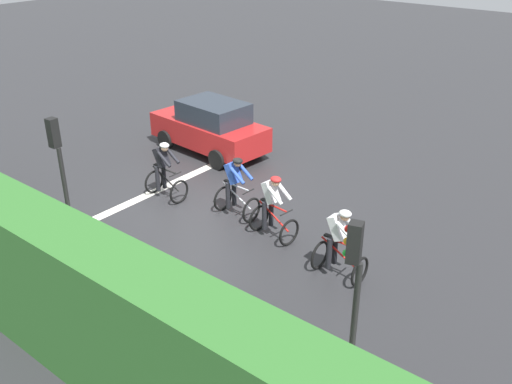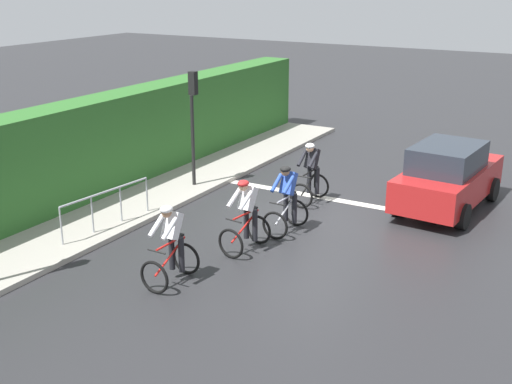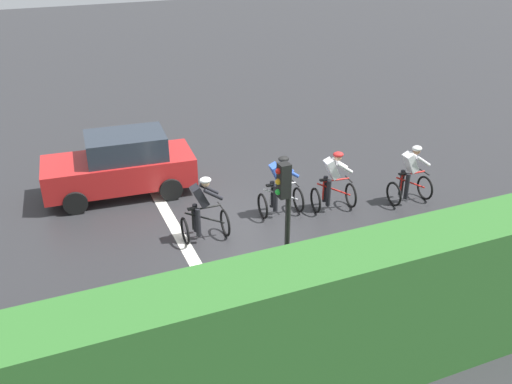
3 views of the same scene
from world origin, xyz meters
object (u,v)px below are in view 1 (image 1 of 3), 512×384
Objects in this scene: traffic_light_near_crossing at (60,168)px; cyclist_lead at (339,245)px; cyclist_second at (273,208)px; pedestrian_railing_kerbside at (193,285)px; cyclist_mid at (235,188)px; cyclist_fourth at (164,171)px; traffic_light_far_junction at (353,290)px; car_red at (210,127)px.

cyclist_lead is at bearing 120.60° from traffic_light_near_crossing.
pedestrian_railing_kerbside is (3.45, 0.68, -0.04)m from cyclist_second.
cyclist_mid is 2.26m from cyclist_fourth.
cyclist_fourth is 0.50× the size of traffic_light_far_junction.
cyclist_mid is at bearing 101.00° from cyclist_fourth.
traffic_light_far_junction reaches higher than cyclist_mid.
cyclist_fourth is 5.43m from pedestrian_railing_kerbside.
cyclist_fourth is 8.54m from traffic_light_far_junction.
cyclist_mid is 0.61× the size of pedestrian_railing_kerbside.
cyclist_second is at bearing -168.86° from pedestrian_railing_kerbside.
traffic_light_near_crossing is at bearing -59.40° from cyclist_lead.
traffic_light_far_junction reaches higher than pedestrian_railing_kerbside.
traffic_light_near_crossing reaches higher than car_red.
pedestrian_railing_kerbside is (3.72, 2.10, -0.04)m from cyclist_mid.
cyclist_mid is (-0.73, -3.56, 0.00)m from cyclist_lead.
cyclist_fourth is at bearing -113.14° from traffic_light_far_junction.
cyclist_fourth is at bearing 21.98° from car_red.
cyclist_lead is at bearing 63.17° from car_red.
cyclist_second is at bearing 57.71° from car_red.
car_red is 7.09m from traffic_light_near_crossing.
cyclist_second reaches higher than pedestrian_railing_kerbside.
car_red is (-3.14, -4.98, 0.08)m from cyclist_second.
cyclist_second is at bearing 138.73° from traffic_light_near_crossing.
cyclist_fourth is 0.39× the size of car_red.
cyclist_lead is at bearing 87.07° from cyclist_fourth.
cyclist_mid is 6.82m from traffic_light_far_junction.
traffic_light_far_junction is (-0.10, 7.22, 0.00)m from traffic_light_near_crossing.
car_red reaches higher than cyclist_lead.
cyclist_mid is 0.50× the size of traffic_light_far_junction.
traffic_light_far_junction is at bearing 55.87° from cyclist_mid.
traffic_light_near_crossing is (3.11, -5.26, 1.43)m from cyclist_lead.
cyclist_mid is 4.43m from traffic_light_near_crossing.
cyclist_lead is 6.28m from traffic_light_near_crossing.
traffic_light_near_crossing is (6.71, 1.85, 1.35)m from car_red.
cyclist_second is (-0.45, -2.13, 0.00)m from cyclist_lead.
traffic_light_near_crossing reaches higher than cyclist_fourth.
traffic_light_far_junction reaches higher than cyclist_fourth.
car_red is at bearing -122.29° from cyclist_second.
cyclist_mid is at bearing -124.13° from traffic_light_far_junction.
cyclist_lead is at bearing 78.06° from cyclist_second.
traffic_light_far_junction is (3.74, 5.52, 1.43)m from cyclist_mid.
cyclist_lead is at bearing 78.44° from cyclist_mid.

